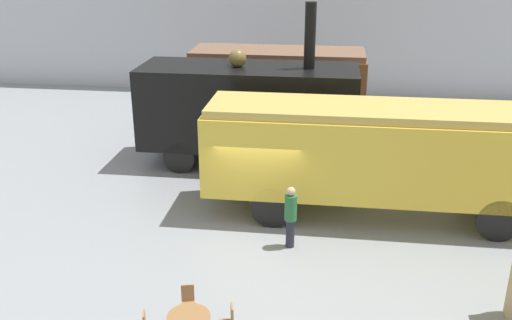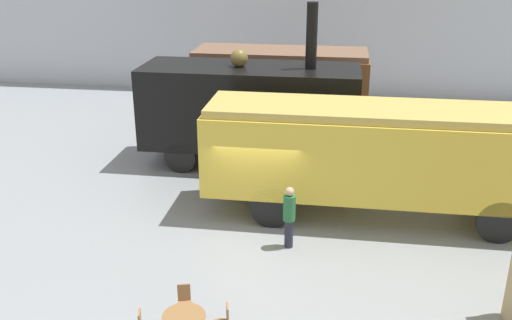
# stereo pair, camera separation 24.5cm
# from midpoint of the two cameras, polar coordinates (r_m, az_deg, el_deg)

# --- Properties ---
(ground_plane) EXTENTS (80.00, 80.00, 0.00)m
(ground_plane) POSITION_cam_midpoint_polar(r_m,az_deg,el_deg) (17.44, -0.16, -6.13)
(ground_plane) COLOR gray
(backdrop_wall) EXTENTS (44.00, 0.15, 9.00)m
(backdrop_wall) POSITION_cam_midpoint_polar(r_m,az_deg,el_deg) (31.29, 3.85, 14.75)
(backdrop_wall) COLOR #B2B7C1
(backdrop_wall) RESTS_ON ground_plane
(passenger_coach_wooden) EXTENTS (7.40, 2.78, 3.65)m
(passenger_coach_wooden) POSITION_cam_midpoint_polar(r_m,az_deg,el_deg) (24.75, 1.88, 7.72)
(passenger_coach_wooden) COLOR brown
(passenger_coach_wooden) RESTS_ON ground_plane
(steam_locomotive) EXTENTS (7.93, 2.86, 6.01)m
(steam_locomotive) POSITION_cam_midpoint_polar(r_m,az_deg,el_deg) (21.16, -1.05, 5.41)
(steam_locomotive) COLOR black
(steam_locomotive) RESTS_ON ground_plane
(passenger_coach_vintage) EXTENTS (10.69, 2.55, 3.49)m
(passenger_coach_vintage) POSITION_cam_midpoint_polar(r_m,az_deg,el_deg) (17.34, 12.29, 0.92)
(passenger_coach_vintage) COLOR gold
(passenger_coach_vintage) RESTS_ON ground_plane
(cafe_chair_3) EXTENTS (0.36, 0.38, 0.87)m
(cafe_chair_3) POSITION_cam_midpoint_polar(r_m,az_deg,el_deg) (13.15, -7.35, -13.78)
(cafe_chair_3) COLOR black
(cafe_chair_3) RESTS_ON ground_plane
(visitor_person) EXTENTS (0.34, 0.34, 1.80)m
(visitor_person) POSITION_cam_midpoint_polar(r_m,az_deg,el_deg) (15.65, 3.03, -5.48)
(visitor_person) COLOR #262633
(visitor_person) RESTS_ON ground_plane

